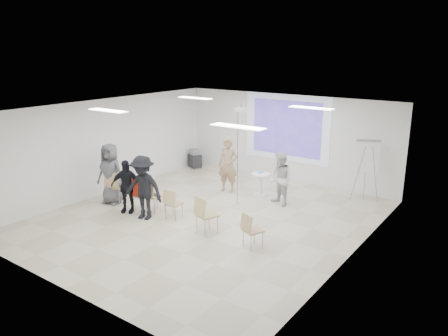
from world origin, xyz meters
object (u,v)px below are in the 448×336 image
Objects in this scene: flipchart_easel at (367,156)px; av_cart at (195,159)px; chair_right_inner at (204,212)px; laptop at (156,194)px; audience_left at (126,183)px; audience_outer at (111,170)px; audience_mid at (143,184)px; pedestal_table at (260,183)px; chair_right_far at (250,228)px; chair_left_inner at (153,193)px; chair_center at (172,202)px; chair_left_mid at (139,194)px; player_right at (281,176)px; chair_far_left at (114,185)px; player_left at (228,161)px.

av_cart is at bearing 154.97° from flipchart_easel.
chair_right_inner is 6.37m from av_cart.
laptop is 6.31m from flipchart_easel.
audience_left is (-0.64, -0.51, 0.35)m from laptop.
audience_outer is at bearing -164.86° from chair_right_inner.
audience_mid reaches higher than audience_left.
pedestal_table is 0.36× the size of audience_outer.
audience_outer reaches higher than laptop.
av_cart is (-0.54, 4.56, -0.69)m from audience_outer.
chair_right_inner reaches higher than chair_right_far.
audience_mid is (0.13, -0.48, 0.43)m from chair_left_inner.
audience_left is at bearing -171.52° from chair_center.
chair_left_mid is at bearing -160.12° from chair_right_far.
audience_outer is (-2.37, -0.07, 0.52)m from chair_center.
player_right is at bearing -162.09° from flipchart_easel.
laptop is (-1.67, -2.97, 0.12)m from pedestal_table.
chair_left_mid is 0.82m from audience_mid.
player_right is 4.96× the size of laptop.
pedestal_table is 3.86m from chair_right_far.
audience_left is 0.98m from audience_outer.
chair_left_inner is 0.81m from chair_center.
chair_far_left is 1.15× the size of chair_right_far.
flipchart_easel is at bearing 100.47° from chair_right_far.
chair_right_far is at bearing -62.36° from pedestal_table.
player_right is 1.82× the size of chair_left_inner.
audience_mid is 5.43m from av_cart.
chair_right_far is 4.11m from audience_left.
chair_right_inner is at bearing -156.73° from chair_right_far.
laptop is (-2.61, -2.52, -0.36)m from player_right.
chair_center is at bearing -15.35° from audience_left.
player_right is 3.72m from chair_left_inner.
laptop is 4.81m from av_cart.
player_right is at bearing 39.53° from audience_mid.
player_left is 3.66m from audience_outer.
chair_right_inner is (1.31, -0.27, 0.08)m from chair_center.
audience_mid is (-2.49, -3.11, 0.12)m from player_right.
player_right is at bearing 9.64° from chair_far_left.
chair_far_left is 1.36× the size of av_cart.
chair_left_inner is (0.41, 0.12, 0.07)m from chair_left_mid.
chair_right_inner is 3.71m from audience_outer.
player_left is 2.34× the size of chair_right_far.
chair_left_inner is 0.99× the size of chair_right_inner.
audience_mid is at bearing -41.29° from av_cart.
audience_outer is at bearing 136.67° from audience_left.
audience_outer reaches higher than chair_right_far.
chair_left_mid is at bearing 177.66° from chair_center.
pedestal_table is 0.39× the size of flipchart_easel.
chair_right_inner is 2.15m from laptop.
audience_outer reaches higher than chair_left_inner.
audience_mid reaches higher than pedestal_table.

